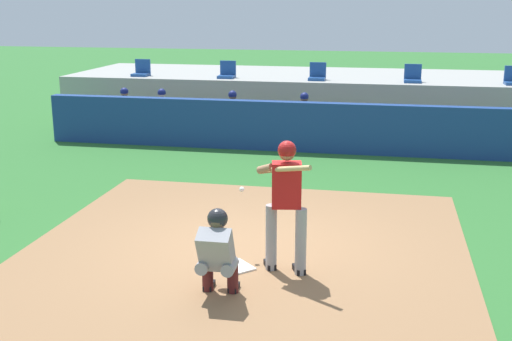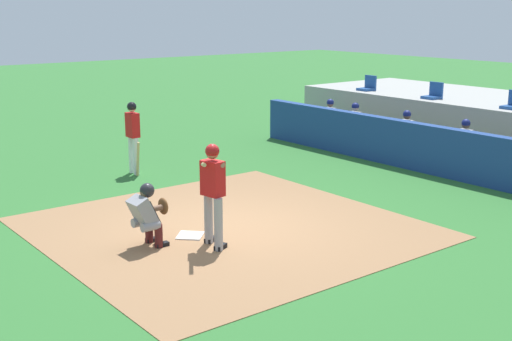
{
  "view_description": "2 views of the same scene",
  "coord_description": "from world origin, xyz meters",
  "px_view_note": "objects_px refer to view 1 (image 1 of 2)",
  "views": [
    {
      "loc": [
        1.9,
        -8.71,
        3.51
      ],
      "look_at": [
        0.0,
        0.7,
        1.0
      ],
      "focal_mm": 45.26,
      "sensor_mm": 36.0,
      "label": 1
    },
    {
      "loc": [
        9.71,
        -6.89,
        3.98
      ],
      "look_at": [
        0.0,
        0.7,
        1.0
      ],
      "focal_mm": 47.04,
      "sensor_mm": 36.0,
      "label": 2
    }
  ],
  "objects_px": {
    "dugout_player_3": "(303,118)",
    "stadium_seat_3": "(413,77)",
    "home_plate": "(234,267)",
    "dugout_player_0": "(123,111)",
    "stadium_seat_2": "(317,75)",
    "batter_at_plate": "(286,198)",
    "dugout_player_1": "(161,113)",
    "catcher_crouched": "(217,249)",
    "stadium_seat_1": "(227,73)",
    "dugout_player_2": "(232,115)",
    "stadium_seat_0": "(142,71)"
  },
  "relations": [
    {
      "from": "home_plate",
      "to": "dugout_player_3",
      "type": "relative_size",
      "value": 0.34
    },
    {
      "from": "dugout_player_2",
      "to": "stadium_seat_0",
      "type": "xyz_separation_m",
      "value": [
        -3.21,
        2.03,
        0.86
      ]
    },
    {
      "from": "batter_at_plate",
      "to": "dugout_player_2",
      "type": "distance_m",
      "value": 8.55
    },
    {
      "from": "stadium_seat_0",
      "to": "stadium_seat_1",
      "type": "distance_m",
      "value": 2.6
    },
    {
      "from": "dugout_player_3",
      "to": "stadium_seat_0",
      "type": "height_order",
      "value": "stadium_seat_0"
    },
    {
      "from": "dugout_player_2",
      "to": "dugout_player_3",
      "type": "distance_m",
      "value": 1.87
    },
    {
      "from": "dugout_player_3",
      "to": "stadium_seat_3",
      "type": "distance_m",
      "value": 3.5
    },
    {
      "from": "stadium_seat_2",
      "to": "stadium_seat_0",
      "type": "bearing_deg",
      "value": 180.0
    },
    {
      "from": "dugout_player_0",
      "to": "stadium_seat_3",
      "type": "bearing_deg",
      "value": 15.05
    },
    {
      "from": "dugout_player_0",
      "to": "stadium_seat_3",
      "type": "xyz_separation_m",
      "value": [
        7.57,
        2.03,
        0.86
      ]
    },
    {
      "from": "dugout_player_0",
      "to": "batter_at_plate",
      "type": "bearing_deg",
      "value": -55.12
    },
    {
      "from": "dugout_player_2",
      "to": "stadium_seat_2",
      "type": "relative_size",
      "value": 2.71
    },
    {
      "from": "stadium_seat_2",
      "to": "catcher_crouched",
      "type": "bearing_deg",
      "value": -90.05
    },
    {
      "from": "dugout_player_1",
      "to": "stadium_seat_3",
      "type": "height_order",
      "value": "stadium_seat_3"
    },
    {
      "from": "dugout_player_0",
      "to": "dugout_player_1",
      "type": "bearing_deg",
      "value": 0.0
    },
    {
      "from": "home_plate",
      "to": "catcher_crouched",
      "type": "height_order",
      "value": "catcher_crouched"
    },
    {
      "from": "stadium_seat_1",
      "to": "stadium_seat_3",
      "type": "distance_m",
      "value": 5.2
    },
    {
      "from": "dugout_player_0",
      "to": "dugout_player_3",
      "type": "relative_size",
      "value": 1.0
    },
    {
      "from": "dugout_player_0",
      "to": "stadium_seat_0",
      "type": "bearing_deg",
      "value": 96.55
    },
    {
      "from": "catcher_crouched",
      "to": "stadium_seat_2",
      "type": "xyz_separation_m",
      "value": [
        0.01,
        11.0,
        0.93
      ]
    },
    {
      "from": "dugout_player_0",
      "to": "stadium_seat_2",
      "type": "bearing_deg",
      "value": 22.28
    },
    {
      "from": "dugout_player_1",
      "to": "dugout_player_3",
      "type": "xyz_separation_m",
      "value": [
        3.8,
        0.0,
        0.0
      ]
    },
    {
      "from": "batter_at_plate",
      "to": "stadium_seat_1",
      "type": "relative_size",
      "value": 3.76
    },
    {
      "from": "catcher_crouched",
      "to": "stadium_seat_3",
      "type": "height_order",
      "value": "stadium_seat_3"
    },
    {
      "from": "dugout_player_1",
      "to": "stadium_seat_3",
      "type": "xyz_separation_m",
      "value": [
        6.51,
        2.03,
        0.86
      ]
    },
    {
      "from": "catcher_crouched",
      "to": "dugout_player_2",
      "type": "height_order",
      "value": "dugout_player_2"
    },
    {
      "from": "catcher_crouched",
      "to": "stadium_seat_3",
      "type": "bearing_deg",
      "value": 76.65
    },
    {
      "from": "dugout_player_1",
      "to": "dugout_player_2",
      "type": "distance_m",
      "value": 1.93
    },
    {
      "from": "catcher_crouched",
      "to": "dugout_player_0",
      "type": "xyz_separation_m",
      "value": [
        -4.96,
        8.97,
        0.06
      ]
    },
    {
      "from": "dugout_player_1",
      "to": "stadium_seat_0",
      "type": "xyz_separation_m",
      "value": [
        -1.29,
        2.03,
        0.86
      ]
    },
    {
      "from": "home_plate",
      "to": "dugout_player_0",
      "type": "xyz_separation_m",
      "value": [
        -4.97,
        8.14,
        0.65
      ]
    },
    {
      "from": "dugout_player_0",
      "to": "stadium_seat_2",
      "type": "distance_m",
      "value": 5.44
    },
    {
      "from": "stadium_seat_0",
      "to": "dugout_player_0",
      "type": "bearing_deg",
      "value": -83.45
    },
    {
      "from": "home_plate",
      "to": "stadium_seat_2",
      "type": "distance_m",
      "value": 10.29
    },
    {
      "from": "home_plate",
      "to": "stadium_seat_3",
      "type": "height_order",
      "value": "stadium_seat_3"
    },
    {
      "from": "dugout_player_3",
      "to": "stadium_seat_1",
      "type": "distance_m",
      "value": 3.33
    },
    {
      "from": "batter_at_plate",
      "to": "dugout_player_3",
      "type": "bearing_deg",
      "value": 95.65
    },
    {
      "from": "dugout_player_3",
      "to": "dugout_player_2",
      "type": "bearing_deg",
      "value": 180.0
    },
    {
      "from": "batter_at_plate",
      "to": "dugout_player_0",
      "type": "distance_m",
      "value": 9.9
    },
    {
      "from": "catcher_crouched",
      "to": "stadium_seat_2",
      "type": "relative_size",
      "value": 3.59
    },
    {
      "from": "batter_at_plate",
      "to": "stadium_seat_3",
      "type": "distance_m",
      "value": 10.34
    },
    {
      "from": "home_plate",
      "to": "batter_at_plate",
      "type": "bearing_deg",
      "value": 2.54
    },
    {
      "from": "batter_at_plate",
      "to": "stadium_seat_2",
      "type": "xyz_separation_m",
      "value": [
        -0.69,
        10.15,
        0.5
      ]
    },
    {
      "from": "dugout_player_3",
      "to": "stadium_seat_2",
      "type": "xyz_separation_m",
      "value": [
        0.11,
        2.03,
        0.86
      ]
    },
    {
      "from": "catcher_crouched",
      "to": "stadium_seat_0",
      "type": "height_order",
      "value": "stadium_seat_0"
    },
    {
      "from": "catcher_crouched",
      "to": "dugout_player_2",
      "type": "bearing_deg",
      "value": 102.43
    },
    {
      "from": "batter_at_plate",
      "to": "catcher_crouched",
      "type": "bearing_deg",
      "value": -129.41
    },
    {
      "from": "home_plate",
      "to": "catcher_crouched",
      "type": "xyz_separation_m",
      "value": [
        -0.01,
        -0.82,
        0.59
      ]
    },
    {
      "from": "catcher_crouched",
      "to": "stadium_seat_1",
      "type": "distance_m",
      "value": 11.34
    },
    {
      "from": "dugout_player_0",
      "to": "catcher_crouched",
      "type": "bearing_deg",
      "value": -61.07
    }
  ]
}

